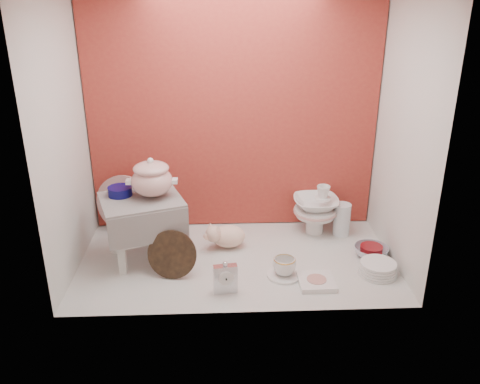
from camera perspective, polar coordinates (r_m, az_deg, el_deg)
The scene contains 17 objects.
ground at distance 2.93m, azimuth -0.38°, elevation -7.75°, with size 1.80×1.80×0.00m, color silver.
niche_shell at distance 2.77m, azimuth -0.57°, elevation 11.08°, with size 1.86×1.03×1.53m.
step_stool at distance 2.92m, azimuth -10.92°, elevation -4.12°, with size 0.43×0.37×0.38m, color silver, non-canonical shape.
soup_tureen at distance 2.82m, azimuth -10.01°, elevation 1.65°, with size 0.27×0.27×0.23m, color white, non-canonical shape.
cobalt_bowl at distance 2.91m, azimuth -13.48°, elevation 0.10°, with size 0.14×0.14×0.05m, color #0B0A51.
floral_platter at distance 3.25m, azimuth -12.91°, elevation -1.41°, with size 0.39×0.04×0.39m, color white, non-canonical shape.
blue_white_vase at distance 3.23m, azimuth -10.36°, elevation -2.95°, with size 0.21×0.21×0.22m, color white.
lacquer_tray at distance 2.75m, azimuth -7.73°, elevation -7.05°, with size 0.27×0.09×0.26m, color black, non-canonical shape.
mantel_clock at distance 2.61m, azimuth -1.67°, elevation -9.67°, with size 0.12×0.04×0.18m, color silver.
plush_pig at distance 3.04m, azimuth -1.31°, elevation -5.01°, with size 0.26×0.18×0.15m, color beige.
teacup_saucer at distance 2.80m, azimuth 5.02°, elevation -9.37°, with size 0.19×0.19×0.01m, color white.
gold_rim_teacup at distance 2.77m, azimuth 5.06°, elevation -8.39°, with size 0.13×0.13×0.10m, color white.
lattice_dish at distance 2.75m, azimuth 8.68°, elevation -10.03°, with size 0.19×0.19×0.03m, color white.
dinner_plate_stack at distance 2.89m, azimuth 15.40°, elevation -8.36°, with size 0.21×0.21×0.07m, color white.
crystal_bowl at distance 3.06m, azimuth 14.67°, elevation -6.57°, with size 0.20×0.20×0.06m, color silver.
clear_glass_vase at distance 3.24m, azimuth 11.50°, elevation -3.08°, with size 0.11×0.11×0.21m, color silver.
porcelain_tower at distance 3.22m, azimuth 8.58°, elevation -1.92°, with size 0.28×0.28×0.32m, color white, non-canonical shape.
Camera 1 is at (-0.09, -2.53, 1.48)m, focal length 37.55 mm.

